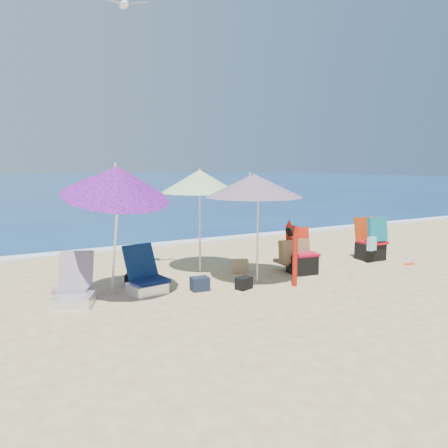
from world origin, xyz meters
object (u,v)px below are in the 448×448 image
camp_chair_left (302,260)px  camp_chair_right (371,244)px  umbrella_striped (200,181)px  person_center (293,249)px  chair_navy (146,280)px  chair_rainbow (74,290)px  umbrella_blue (117,181)px  seagull (124,5)px  umbrella_turquoise (254,186)px  furled_umbrella (294,250)px

camp_chair_left → camp_chair_right: (2.20, 0.21, 0.10)m
umbrella_striped → person_center: 2.38m
chair_navy → chair_rainbow: (-1.22, -0.02, -0.00)m
umbrella_striped → umbrella_blue: size_ratio=0.90×
camp_chair_left → seagull: (-3.30, 0.90, 4.69)m
camp_chair_right → chair_rainbow: bearing=179.7°
camp_chair_right → seagull: seagull is taller
umbrella_turquoise → chair_navy: (-2.00, 0.36, -1.62)m
chair_rainbow → umbrella_blue: bearing=-16.4°
furled_umbrella → chair_rainbow: size_ratio=1.21×
umbrella_blue → chair_navy: 1.83m
chair_rainbow → seagull: (1.17, 0.65, 4.75)m
chair_navy → camp_chair_right: (5.46, -0.05, 0.16)m
camp_chair_left → umbrella_turquoise: bearing=-175.5°
chair_rainbow → seagull: bearing=29.3°
umbrella_turquoise → umbrella_striped: (-0.52, 1.24, 0.04)m
camp_chair_right → seagull: 7.20m
chair_navy → camp_chair_left: bearing=-4.6°
chair_navy → camp_chair_right: bearing=-0.5°
umbrella_turquoise → furled_umbrella: umbrella_turquoise is taller
chair_rainbow → seagull: size_ratio=1.44×
furled_umbrella → camp_chair_left: furled_umbrella is taller
camp_chair_right → umbrella_striped: bearing=166.8°
umbrella_blue → chair_navy: size_ratio=2.90×
umbrella_turquoise → camp_chair_right: bearing=5.1°
furled_umbrella → camp_chair_right: size_ratio=1.20×
chair_navy → camp_chair_right: size_ratio=0.80×
umbrella_blue → chair_navy: bearing=23.7°
chair_navy → chair_rainbow: bearing=-179.0°
camp_chair_left → umbrella_blue: bearing=179.5°
furled_umbrella → camp_chair_left: 1.09m
umbrella_striped → chair_rainbow: umbrella_striped is taller
umbrella_blue → chair_navy: umbrella_blue is taller
camp_chair_right → person_center: camp_chair_right is taller
camp_chair_left → seagull: size_ratio=1.29×
umbrella_blue → camp_chair_left: bearing=-0.5°
umbrella_striped → camp_chair_left: bearing=-32.9°
umbrella_striped → camp_chair_right: bearing=-13.2°
umbrella_turquoise → person_center: (1.17, 0.31, -1.36)m
furled_umbrella → seagull: (-2.56, 1.58, 4.28)m
chair_rainbow → camp_chair_left: 4.48m
chair_navy → person_center: 3.19m
camp_chair_right → furled_umbrella: bearing=-163.1°
chair_navy → seagull: bearing=94.7°
camp_chair_left → camp_chair_right: 2.22m
chair_rainbow → camp_chair_right: 6.68m
umbrella_striped → person_center: (1.69, -0.93, -1.40)m
camp_chair_right → seagull: bearing=172.9°
umbrella_blue → seagull: bearing=61.6°
umbrella_turquoise → seagull: (-2.06, 0.99, 3.13)m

